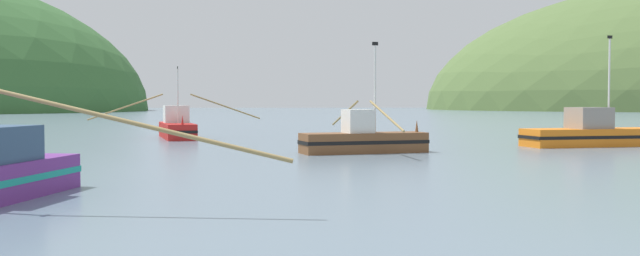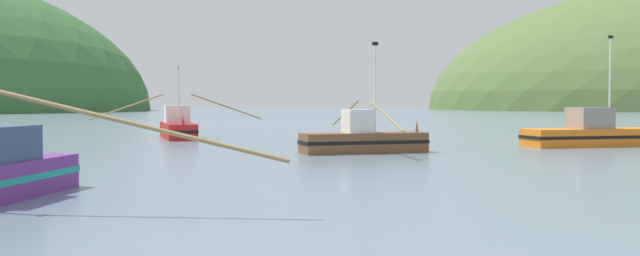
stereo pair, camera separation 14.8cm
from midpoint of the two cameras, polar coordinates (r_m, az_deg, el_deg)
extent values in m
cube|color=orange|center=(48.58, 22.90, -0.71)|extent=(11.62, 4.12, 1.15)
cube|color=black|center=(48.58, 22.90, -0.64)|extent=(11.74, 4.16, 0.21)
cube|color=gray|center=(47.73, 21.59, 0.78)|extent=(2.59, 2.39, 1.38)
cylinder|color=silver|center=(48.59, 23.05, 3.41)|extent=(0.12, 0.12, 5.84)
cube|color=black|center=(48.75, 23.10, 6.99)|extent=(0.36, 0.08, 0.20)
cube|color=brown|center=(38.87, 3.77, -1.24)|extent=(7.44, 3.44, 1.14)
cube|color=black|center=(38.86, 3.77, -1.15)|extent=(7.51, 3.47, 0.20)
cone|color=brown|center=(40.15, 8.16, 0.17)|extent=(0.24, 0.24, 0.70)
cube|color=silver|center=(38.68, 3.27, 0.57)|extent=(1.77, 1.83, 1.32)
cylinder|color=silver|center=(39.05, 4.70, 3.23)|extent=(0.12, 0.12, 4.93)
cube|color=black|center=(39.18, 4.72, 7.01)|extent=(0.36, 0.11, 0.20)
cylinder|color=#997F4C|center=(41.76, 2.19, 1.21)|extent=(1.04, 4.31, 1.59)
cylinder|color=#997F4C|center=(35.89, 5.63, 1.04)|extent=(1.04, 4.31, 1.59)
cube|color=red|center=(55.32, -11.66, -0.21)|extent=(3.82, 8.70, 1.20)
cube|color=black|center=(55.32, -11.66, -0.15)|extent=(3.86, 8.79, 0.22)
cone|color=red|center=(51.43, -11.24, 0.67)|extent=(0.24, 0.24, 0.70)
cube|color=silver|center=(55.88, -11.74, 1.14)|extent=(2.27, 2.51, 1.38)
cylinder|color=silver|center=(54.49, -11.60, 2.60)|extent=(0.12, 0.12, 4.21)
cube|color=black|center=(54.55, -11.62, 4.94)|extent=(0.10, 0.36, 0.20)
cylinder|color=#997F4C|center=(55.80, -7.70, 1.78)|extent=(5.58, 1.28, 2.09)
cylinder|color=#997F4C|center=(55.02, -15.71, 1.71)|extent=(5.58, 1.28, 2.09)
cylinder|color=#997F4C|center=(18.15, -15.27, 0.40)|extent=(8.10, 1.95, 1.98)
camera|label=1|loc=(0.07, -89.89, 0.00)|focal=38.48mm
camera|label=2|loc=(0.07, 90.11, 0.00)|focal=38.48mm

